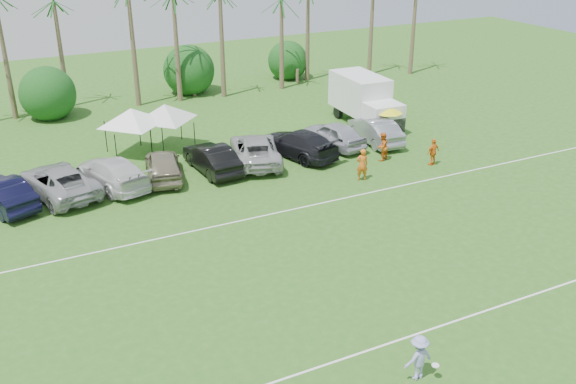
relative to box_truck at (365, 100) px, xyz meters
name	(u,v)px	position (x,y,z in m)	size (l,w,h in m)	color
field_lines	(288,276)	(-14.86, -16.84, -1.90)	(80.00, 12.10, 0.01)	white
palm_tree_4	(62,16)	(-18.86, 13.16, 5.57)	(2.40, 2.40, 8.90)	brown
palm_tree_5	(114,0)	(-14.86, 13.16, 6.45)	(2.40, 2.40, 9.90)	brown
palm_tree_8	(267,2)	(-1.86, 13.16, 5.57)	(2.40, 2.40, 8.90)	brown
bush_tree_1	(44,89)	(-20.86, 14.16, -0.11)	(4.00, 4.00, 4.00)	brown
bush_tree_2	(190,73)	(-8.86, 14.16, -0.11)	(4.00, 4.00, 4.00)	brown
bush_tree_3	(292,62)	(1.14, 14.16, -0.11)	(4.00, 4.00, 4.00)	brown
sideline_player_a	(362,164)	(-6.00, -9.00, -0.92)	(0.72, 0.47, 1.97)	orange
sideline_player_b	(382,147)	(-3.10, -6.84, -0.98)	(0.90, 0.70, 1.86)	#DC5E18
sideline_player_c	(433,152)	(-0.68, -8.96, -1.04)	(1.02, 0.42, 1.73)	orange
box_truck	(365,100)	(0.00, 0.00, 0.00)	(2.90, 7.01, 3.56)	white
canopy_tent_left	(131,108)	(-17.09, 1.18, 1.30)	(4.62, 4.62, 3.74)	black
canopy_tent_right	(164,104)	(-14.82, 1.41, 1.21)	(4.49, 4.49, 3.64)	black
market_umbrella	(388,109)	(-0.24, -3.28, 0.16)	(2.07, 2.07, 2.30)	black
frisbee_player	(419,358)	(-13.86, -24.85, -1.04)	(1.19, 0.82, 1.73)	#9A9EDB
parked_car_1	(2,193)	(-25.51, -3.63, -1.03)	(1.84, 5.29, 1.74)	black
parked_car_2	(59,181)	(-22.51, -3.25, -1.03)	(2.89, 6.27, 1.74)	#9A9A9E
parked_car_3	(112,172)	(-19.52, -3.32, -1.03)	(2.44, 6.00, 1.74)	silver
parked_car_4	(163,165)	(-16.53, -3.48, -1.03)	(2.06, 5.11, 1.74)	gray
parked_car_5	(212,158)	(-13.53, -3.71, -1.03)	(1.84, 5.29, 1.74)	black
parked_car_6	(255,150)	(-10.54, -3.55, -1.03)	(2.89, 6.27, 1.74)	#A7A7A8
parked_car_7	(298,143)	(-7.54, -3.74, -1.03)	(2.44, 6.00, 1.74)	black
parked_car_8	(334,134)	(-4.55, -3.23, -1.03)	(2.06, 5.11, 1.74)	#A9A9B6
parked_car_9	(375,130)	(-1.56, -3.74, -1.03)	(1.84, 5.29, 1.74)	gray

